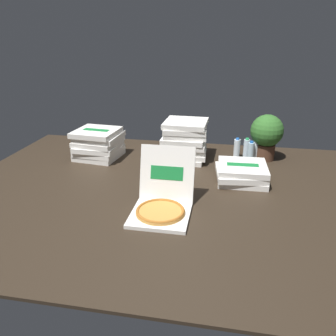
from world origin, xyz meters
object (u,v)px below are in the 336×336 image
Objects in this scene: pizza_stack_left_near at (185,140)px; water_bottle_0 at (246,149)px; water_bottle_3 at (255,150)px; pizza_stack_center_near at (99,144)px; open_pizza_box at (162,201)px; pizza_stack_right_far at (242,173)px; water_bottle_1 at (237,149)px; water_bottle_2 at (251,152)px; potted_plant at (267,134)px.

pizza_stack_left_near is 0.58m from water_bottle_0.
water_bottle_0 is at bearing 160.09° from water_bottle_3.
pizza_stack_center_near is 0.81m from pizza_stack_left_near.
pizza_stack_left_near is at bearing 89.33° from open_pizza_box.
pizza_stack_right_far is 1.35m from pizza_stack_center_near.
water_bottle_0 is 0.09m from water_bottle_1.
open_pizza_box reaches higher than pizza_stack_right_far.
pizza_stack_left_near is at bearing -177.30° from water_bottle_2.
water_bottle_2 is (0.04, -0.09, 0.00)m from water_bottle_0.
pizza_stack_right_far is at bearing -101.17° from water_bottle_2.
pizza_stack_right_far is at bearing 48.78° from open_pizza_box.
pizza_stack_center_near is 1.39m from water_bottle_0.
potted_plant is at bearing 9.24° from pizza_stack_left_near.
water_bottle_0 is 0.09m from water_bottle_2.
water_bottle_1 is at bearing 66.43° from open_pizza_box.
open_pizza_box is 1.21m from water_bottle_2.
water_bottle_3 is (0.65, 1.10, 0.02)m from open_pizza_box.
water_bottle_1 is 1.00× the size of water_bottle_3.
water_bottle_3 is (0.64, 0.09, -0.09)m from pizza_stack_left_near.
pizza_stack_center_near is 1.55m from potted_plant.
open_pizza_box is 2.49× the size of water_bottle_2.
pizza_stack_center_near reaches higher than water_bottle_0.
pizza_stack_center_near is 1.30m from water_bottle_1.
water_bottle_2 is at bearing 59.63° from open_pizza_box.
pizza_stack_right_far is 0.46m from water_bottle_2.
open_pizza_box is 1.27m from water_bottle_0.
water_bottle_0 is at bearing 11.52° from pizza_stack_left_near.
water_bottle_1 is at bearing 174.51° from water_bottle_3.
pizza_stack_center_near is 1.46m from water_bottle_3.
water_bottle_0 is at bearing 84.34° from pizza_stack_right_far.
open_pizza_box is 1.37m from potted_plant.
pizza_stack_right_far is 2.12× the size of water_bottle_0.
open_pizza_box is 2.49× the size of water_bottle_0.
open_pizza_box reaches higher than water_bottle_2.
pizza_stack_right_far is 0.52m from water_bottle_1.
open_pizza_box is 2.49× the size of water_bottle_1.
water_bottle_1 is (1.28, 0.21, -0.04)m from pizza_stack_center_near.
water_bottle_0 is at bearing 7.83° from water_bottle_1.
potted_plant is (0.09, 0.03, 0.15)m from water_bottle_3.
water_bottle_0 is at bearing 62.99° from open_pizza_box.
water_bottle_2 is 0.07m from water_bottle_3.
potted_plant reaches higher than pizza_stack_center_near.
open_pizza_box is at bearing -120.68° from water_bottle_3.
water_bottle_3 is 0.47× the size of potted_plant.
pizza_stack_right_far is 2.12× the size of water_bottle_3.
pizza_stack_center_near is at bearing -171.44° from potted_plant.
open_pizza_box is 1.02m from pizza_stack_left_near.
open_pizza_box is 1.15× the size of pizza_stack_center_near.
pizza_stack_right_far is (0.52, 0.60, -0.01)m from open_pizza_box.
pizza_stack_left_near reaches higher than water_bottle_3.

